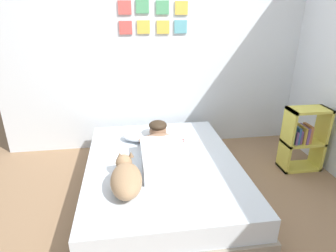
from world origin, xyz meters
TOP-DOWN VIEW (x-y plane):
  - ground_plane at (0.00, 0.00)m, footprint 11.69×11.69m
  - back_wall at (0.00, 1.35)m, footprint 3.84×0.12m
  - bed at (-0.04, 0.16)m, footprint 1.53×1.98m
  - pillow at (-0.17, 0.70)m, footprint 0.52×0.32m
  - person_lying at (-0.04, 0.21)m, footprint 0.43×0.92m
  - dog at (-0.40, -0.24)m, footprint 0.26×0.57m
  - coffee_cup at (0.18, 0.52)m, footprint 0.12×0.09m
  - cell_phone at (-0.33, -0.06)m, footprint 0.07×0.14m
  - bookshelf at (1.61, 0.40)m, footprint 0.45×0.24m

SIDE VIEW (x-z plane):
  - ground_plane at x=0.00m, z-range 0.00..0.00m
  - bed at x=-0.04m, z-range 0.00..0.36m
  - cell_phone at x=-0.33m, z-range 0.36..0.37m
  - bookshelf at x=1.61m, z-range 0.01..0.76m
  - coffee_cup at x=0.18m, z-range 0.36..0.44m
  - pillow at x=-0.17m, z-range 0.36..0.47m
  - dog at x=-0.40m, z-range 0.36..0.57m
  - person_lying at x=-0.04m, z-range 0.33..0.60m
  - back_wall at x=0.00m, z-range 0.00..2.50m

